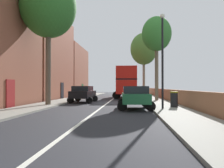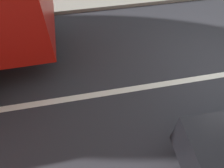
# 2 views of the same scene
# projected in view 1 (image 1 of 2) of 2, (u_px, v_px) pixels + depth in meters

# --- Properties ---
(ground_plane) EXTENTS (84.00, 84.00, 0.00)m
(ground_plane) POSITION_uv_depth(u_px,v_px,m) (108.00, 103.00, 20.95)
(ground_plane) COLOR #28282D
(road_centre_line) EXTENTS (0.16, 54.00, 0.01)m
(road_centre_line) POSITION_uv_depth(u_px,v_px,m) (108.00, 103.00, 20.95)
(road_centre_line) COLOR silver
(road_centre_line) RESTS_ON ground
(sidewalk_left) EXTENTS (2.60, 60.00, 0.12)m
(sidewalk_left) POSITION_uv_depth(u_px,v_px,m) (59.00, 102.00, 21.35)
(sidewalk_left) COLOR gray
(sidewalk_left) RESTS_ON ground
(sidewalk_right) EXTENTS (2.60, 60.00, 0.12)m
(sidewalk_right) POSITION_uv_depth(u_px,v_px,m) (159.00, 103.00, 20.56)
(sidewalk_right) COLOR gray
(sidewalk_right) RESTS_ON ground
(terraced_houses_left) EXTENTS (4.07, 47.52, 10.81)m
(terraced_houses_left) POSITION_uv_depth(u_px,v_px,m) (26.00, 55.00, 22.06)
(terraced_houses_left) COLOR brown
(terraced_houses_left) RESTS_ON ground
(boundary_wall_right) EXTENTS (0.36, 54.00, 1.30)m
(boundary_wall_right) POSITION_uv_depth(u_px,v_px,m) (175.00, 96.00, 20.44)
(boundary_wall_right) COLOR #9E6647
(boundary_wall_right) RESTS_ON ground
(double_decker_bus) EXTENTS (3.65, 11.46, 4.06)m
(double_decker_bus) POSITION_uv_depth(u_px,v_px,m) (126.00, 81.00, 30.82)
(double_decker_bus) COLOR red
(double_decker_bus) RESTS_ON ground
(parked_car_green_right_0) EXTENTS (2.57, 4.23, 1.61)m
(parked_car_green_right_0) POSITION_uv_depth(u_px,v_px,m) (135.00, 96.00, 15.01)
(parked_car_green_right_0) COLOR #1E6038
(parked_car_green_right_0) RESTS_ON ground
(parked_car_black_left_1) EXTENTS (2.56, 4.27, 1.64)m
(parked_car_black_left_1) POSITION_uv_depth(u_px,v_px,m) (83.00, 93.00, 21.47)
(parked_car_black_left_1) COLOR black
(parked_car_black_left_1) RESTS_ON ground
(street_tree_right_1) EXTENTS (4.87, 4.87, 11.31)m
(street_tree_right_1) POSITION_uv_depth(u_px,v_px,m) (144.00, 49.00, 39.30)
(street_tree_right_1) COLOR #7A6B56
(street_tree_right_1) RESTS_ON sidewalk_right
(street_tree_right_3) EXTENTS (3.22, 3.22, 9.16)m
(street_tree_right_3) POSITION_uv_depth(u_px,v_px,m) (157.00, 35.00, 23.53)
(street_tree_right_3) COLOR brown
(street_tree_right_3) RESTS_ON sidewalk_right
(street_tree_left_4) EXTENTS (4.58, 4.58, 10.67)m
(street_tree_left_4) POSITION_uv_depth(u_px,v_px,m) (48.00, 7.00, 17.74)
(street_tree_left_4) COLOR brown
(street_tree_left_4) RESTS_ON sidewalk_left
(lamppost_right) EXTENTS (0.32, 0.32, 6.31)m
(lamppost_right) POSITION_uv_depth(u_px,v_px,m) (162.00, 53.00, 14.22)
(lamppost_right) COLOR black
(lamppost_right) RESTS_ON sidewalk_right
(litter_bin_right) EXTENTS (0.55, 0.55, 1.11)m
(litter_bin_right) POSITION_uv_depth(u_px,v_px,m) (174.00, 99.00, 15.34)
(litter_bin_right) COLOR black
(litter_bin_right) RESTS_ON sidewalk_right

